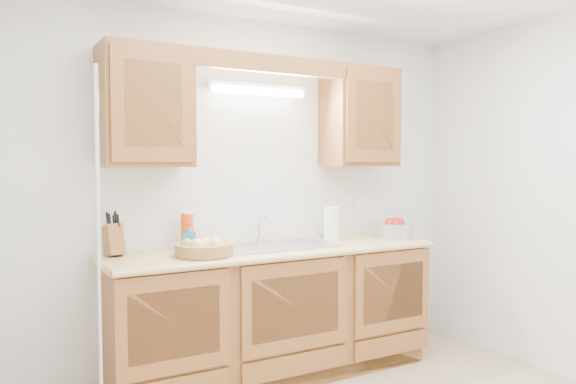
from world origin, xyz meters
TOP-DOWN VIEW (x-y plane):
  - room at (0.00, 0.00)m, footprint 3.52×3.50m
  - base_cabinets at (0.00, 1.20)m, footprint 2.20×0.60m
  - countertop at (0.00, 1.19)m, footprint 2.30×0.63m
  - upper_cabinet_left at (-0.83, 1.33)m, footprint 0.55×0.33m
  - upper_cabinet_right at (0.83, 1.33)m, footprint 0.55×0.33m
  - valance at (0.00, 1.19)m, footprint 2.20×0.05m
  - fluorescent_fixture at (0.00, 1.42)m, footprint 0.76×0.08m
  - sink at (0.00, 1.21)m, footprint 0.84×0.46m
  - wire_shelf_pole at (-1.20, 0.94)m, footprint 0.03×0.03m
  - outlet_plate at (0.95, 1.49)m, footprint 0.08×0.01m
  - fruit_basket at (-0.54, 1.10)m, footprint 0.47×0.47m
  - knife_block at (-1.03, 1.37)m, footprint 0.12×0.17m
  - orange_canister at (-0.54, 1.40)m, footprint 0.10×0.10m
  - soap_bottle at (-0.54, 1.37)m, footprint 0.09×0.09m
  - sponge at (0.61, 1.44)m, footprint 0.12×0.09m
  - paper_towel at (0.54, 1.28)m, footprint 0.14×0.14m
  - apple_bowl at (1.03, 1.16)m, footprint 0.39×0.39m

SIDE VIEW (x-z plane):
  - base_cabinets at x=0.00m, z-range 0.01..0.87m
  - sink at x=0.00m, z-range 0.65..1.01m
  - countertop at x=0.00m, z-range 0.86..0.90m
  - sponge at x=0.61m, z-range 0.90..0.92m
  - fruit_basket at x=-0.54m, z-range 0.89..1.01m
  - apple_bowl at x=1.03m, z-range 0.89..1.04m
  - soap_bottle at x=-0.54m, z-range 0.90..1.08m
  - wire_shelf_pole at x=-1.20m, z-range 0.00..2.00m
  - knife_block at x=-1.03m, z-range 0.86..1.15m
  - paper_towel at x=0.54m, z-range 0.87..1.17m
  - orange_canister at x=-0.54m, z-range 0.90..1.15m
  - outlet_plate at x=0.95m, z-range 1.09..1.21m
  - room at x=0.00m, z-range 0.00..2.50m
  - upper_cabinet_left at x=-0.83m, z-range 1.45..2.20m
  - upper_cabinet_right at x=0.83m, z-range 1.45..2.20m
  - fluorescent_fixture at x=0.00m, z-range 1.96..2.04m
  - valance at x=0.00m, z-range 2.08..2.20m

